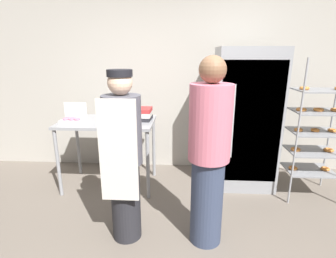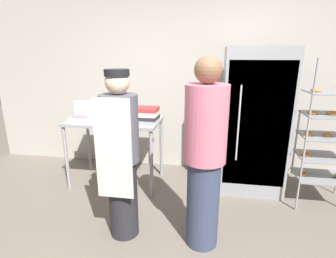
{
  "view_description": "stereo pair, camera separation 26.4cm",
  "coord_description": "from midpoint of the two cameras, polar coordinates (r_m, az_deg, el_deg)",
  "views": [
    {
      "loc": [
        0.1,
        -1.83,
        1.74
      ],
      "look_at": [
        -0.06,
        0.7,
        1.01
      ],
      "focal_mm": 28.0,
      "sensor_mm": 36.0,
      "label": 1
    },
    {
      "loc": [
        0.36,
        -1.8,
        1.74
      ],
      "look_at": [
        -0.06,
        0.7,
        1.01
      ],
      "focal_mm": 28.0,
      "sensor_mm": 36.0,
      "label": 2
    }
  ],
  "objects": [
    {
      "name": "back_wall",
      "position": [
        4.01,
        0.2,
        10.83
      ],
      "size": [
        6.4,
        0.12,
        2.76
      ],
      "primitive_type": "cube",
      "color": "#ADA89E",
      "rests_on": "ground_plane"
    },
    {
      "name": "refrigerator",
      "position": [
        3.55,
        14.4,
        2.0
      ],
      "size": [
        0.8,
        0.67,
        1.83
      ],
      "color": "gray",
      "rests_on": "ground_plane"
    },
    {
      "name": "baking_rack",
      "position": [
        3.57,
        27.57,
        -0.4
      ],
      "size": [
        0.64,
        0.5,
        1.71
      ],
      "color": "#93969B",
      "rests_on": "ground_plane"
    },
    {
      "name": "prep_counter",
      "position": [
        3.53,
        -15.07,
        0.17
      ],
      "size": [
        1.2,
        0.72,
        0.91
      ],
      "color": "gray",
      "rests_on": "ground_plane"
    },
    {
      "name": "donut_box",
      "position": [
        3.51,
        -22.01,
        1.9
      ],
      "size": [
        0.29,
        0.2,
        0.24
      ],
      "color": "white",
      "rests_on": "prep_counter"
    },
    {
      "name": "blender_pitcher",
      "position": [
        3.47,
        -13.91,
        3.66
      ],
      "size": [
        0.13,
        0.13,
        0.27
      ],
      "color": "#99999E",
      "rests_on": "prep_counter"
    },
    {
      "name": "binder_stack",
      "position": [
        3.46,
        -8.52,
        3.25
      ],
      "size": [
        0.34,
        0.29,
        0.16
      ],
      "color": "#232328",
      "rests_on": "prep_counter"
    },
    {
      "name": "person_baker",
      "position": [
        2.45,
        -12.75,
        -5.98
      ],
      "size": [
        0.34,
        0.36,
        1.62
      ],
      "color": "#232328",
      "rests_on": "ground_plane"
    },
    {
      "name": "person_customer",
      "position": [
        2.34,
        5.67,
        -5.6
      ],
      "size": [
        0.37,
        0.37,
        1.74
      ],
      "color": "#333D56",
      "rests_on": "ground_plane"
    }
  ]
}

